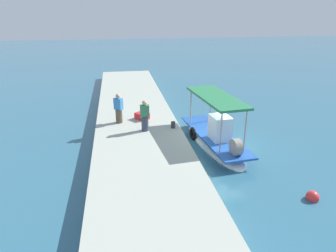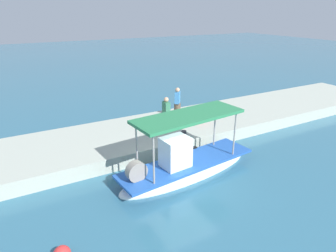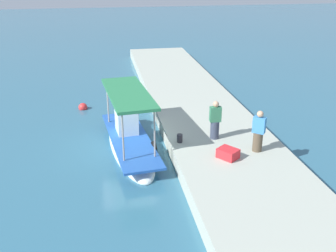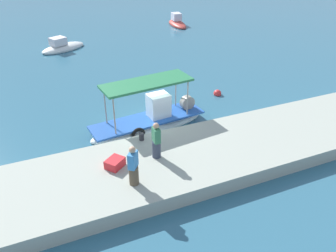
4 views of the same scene
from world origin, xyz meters
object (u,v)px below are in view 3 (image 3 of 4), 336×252
(mooring_bollard, at_px, (180,138))
(fisherman_near_bollard, at_px, (258,133))
(fisherman_by_crate, at_px, (215,122))
(cargo_crate, at_px, (228,153))
(marker_buoy, at_px, (83,107))
(main_fishing_boat, at_px, (130,139))

(mooring_bollard, bearing_deg, fisherman_near_bollard, -114.67)
(fisherman_by_crate, relative_size, cargo_crate, 2.27)
(cargo_crate, bearing_deg, fisherman_near_bollard, -73.89)
(cargo_crate, height_order, marker_buoy, cargo_crate)
(main_fishing_boat, relative_size, fisherman_by_crate, 3.91)
(fisherman_near_bollard, distance_m, mooring_bollard, 3.25)
(main_fishing_boat, height_order, mooring_bollard, main_fishing_boat)
(fisherman_near_bollard, bearing_deg, fisherman_by_crate, 42.41)
(fisherman_near_bollard, height_order, mooring_bollard, fisherman_near_bollard)
(main_fishing_boat, distance_m, mooring_bollard, 2.38)
(main_fishing_boat, height_order, cargo_crate, main_fishing_boat)
(main_fishing_boat, distance_m, fisherman_by_crate, 3.87)
(main_fishing_boat, height_order, marker_buoy, main_fishing_boat)
(cargo_crate, bearing_deg, main_fishing_boat, 51.07)
(cargo_crate, xyz_separation_m, marker_buoy, (8.38, 5.78, -0.75))
(fisherman_by_crate, distance_m, cargo_crate, 1.95)
(cargo_crate, distance_m, marker_buoy, 10.20)
(cargo_crate, bearing_deg, fisherman_by_crate, -0.09)
(main_fishing_boat, distance_m, fisherman_near_bollard, 5.63)
(fisherman_by_crate, relative_size, mooring_bollard, 4.76)
(fisherman_by_crate, height_order, cargo_crate, fisherman_by_crate)
(fisherman_near_bollard, relative_size, marker_buoy, 3.40)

